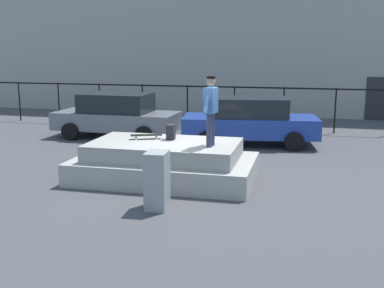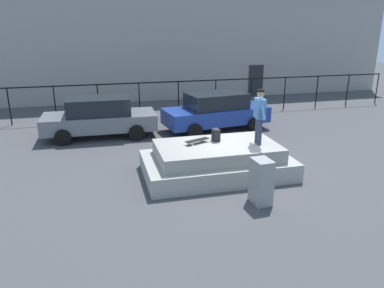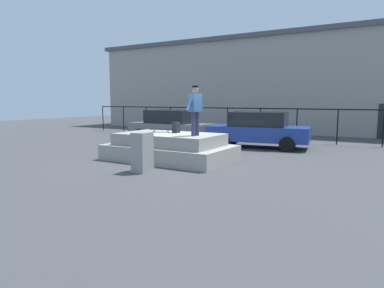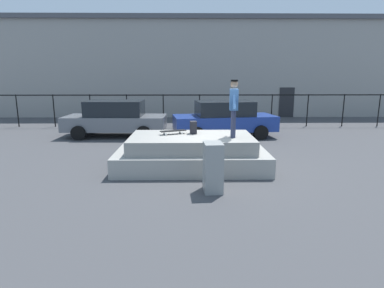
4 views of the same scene
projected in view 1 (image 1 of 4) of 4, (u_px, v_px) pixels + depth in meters
name	position (u px, v px, depth m)	size (l,w,h in m)	color
ground_plane	(186.00, 181.00, 12.10)	(60.00, 60.00, 0.00)	#424244
concrete_ledge	(165.00, 163.00, 12.14)	(4.55, 2.64, 0.98)	#9E9B93
skateboarder	(211.00, 106.00, 11.32)	(0.28, 0.99, 1.69)	#2D334C
skateboard	(146.00, 135.00, 12.40)	(0.83, 0.50, 0.12)	black
backpack	(171.00, 132.00, 12.32)	(0.28, 0.20, 0.39)	black
car_grey_sedan_near	(117.00, 115.00, 17.78)	(4.64, 2.18, 1.66)	slate
car_blue_sedan_mid	(250.00, 121.00, 16.42)	(4.81, 2.56, 1.65)	navy
utility_box	(157.00, 180.00, 9.93)	(0.44, 0.60, 1.22)	gray
fence_row	(234.00, 99.00, 19.52)	(24.06, 0.06, 1.78)	black
warehouse_building	(256.00, 47.00, 26.31)	(30.88, 7.39, 6.66)	gray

